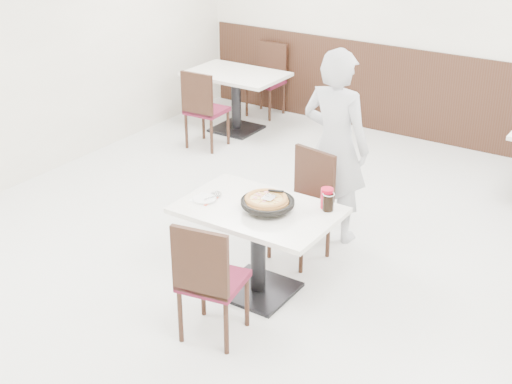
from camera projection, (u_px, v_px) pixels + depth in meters
The scene contains 20 objects.
floor at pixel (263, 256), 6.25m from camera, with size 7.00×7.00×0.00m, color beige.
wall_back at pixel (425, 24), 8.30m from camera, with size 6.00×0.04×2.80m, color beige.
wall_left at pixel (12, 52), 7.14m from camera, with size 0.04×7.00×2.80m, color beige.
wainscot_back at pixel (417, 95), 8.65m from camera, with size 5.90×0.03×1.10m, color black.
main_table at pixel (258, 251), 5.58m from camera, with size 1.20×0.80×0.75m, color silver, non-canonical shape.
chair_near at pixel (213, 278), 5.03m from camera, with size 0.42×0.42×0.95m, color black, non-canonical shape.
chair_far at pixel (299, 208), 6.03m from camera, with size 0.42×0.42×0.95m, color black, non-canonical shape.
trivet at pixel (271, 206), 5.41m from camera, with size 0.11×0.11×0.04m, color black.
pizza_pan at pixel (268, 206), 5.36m from camera, with size 0.32×0.32×0.01m, color black.
pizza at pixel (266, 201), 5.39m from camera, with size 0.35×0.35×0.02m, color tan.
pizza_server at pixel (269, 197), 5.37m from camera, with size 0.08×0.10×0.00m, color silver.
napkin at pixel (204, 199), 5.55m from camera, with size 0.18×0.18×0.00m, color white.
side_plate at pixel (204, 199), 5.54m from camera, with size 0.18×0.18×0.01m, color white.
fork at pixel (212, 197), 5.55m from camera, with size 0.01×0.15×0.00m, color silver.
cola_glass at pixel (328, 203), 5.36m from camera, with size 0.08×0.08×0.13m, color black.
red_cup at pixel (327, 198), 5.39m from camera, with size 0.10×0.10×0.16m, color #AF0B24.
diner_person at pixel (335, 146), 6.23m from camera, with size 0.64×0.42×1.75m, color silver.
bg_table_left at pixel (236, 102), 8.97m from camera, with size 1.20×0.80×0.75m, color silver, non-canonical shape.
bg_chair_left_near at pixel (207, 108), 8.42m from camera, with size 0.42×0.42×0.95m, color black, non-canonical shape.
bg_chair_left_far at pixel (265, 81), 9.46m from camera, with size 0.42×0.42×0.95m, color black, non-canonical shape.
Camera 1 is at (2.92, -4.57, 3.17)m, focal length 50.00 mm.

